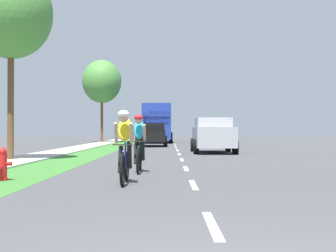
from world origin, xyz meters
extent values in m
plane|color=#424244|center=(0.00, 20.00, 0.00)|extent=(120.00, 120.00, 0.00)
cube|color=#38722D|center=(-4.35, 20.00, 0.00)|extent=(1.92, 70.00, 0.01)
cube|color=#B2ADA3|center=(-6.22, 20.00, 0.00)|extent=(1.81, 70.00, 0.10)
cube|color=white|center=(0.00, 2.46, 0.00)|extent=(0.12, 1.80, 0.01)
cube|color=white|center=(0.00, 6.77, 0.00)|extent=(0.12, 1.80, 0.01)
cube|color=white|center=(0.00, 11.08, 0.00)|extent=(0.12, 1.80, 0.01)
cube|color=white|center=(0.00, 15.38, 0.00)|extent=(0.12, 1.80, 0.01)
cube|color=white|center=(0.00, 19.69, 0.00)|extent=(0.12, 1.80, 0.01)
cube|color=white|center=(0.00, 24.00, 0.00)|extent=(0.12, 1.80, 0.01)
cube|color=white|center=(0.00, 28.31, 0.00)|extent=(0.12, 1.80, 0.01)
cube|color=white|center=(0.00, 32.62, 0.00)|extent=(0.12, 1.80, 0.01)
cube|color=white|center=(0.00, 36.92, 0.00)|extent=(0.12, 1.80, 0.01)
cube|color=white|center=(0.00, 41.23, 0.00)|extent=(0.12, 1.80, 0.01)
cube|color=white|center=(0.00, 45.54, 0.00)|extent=(0.12, 1.80, 0.01)
cube|color=white|center=(0.00, 49.85, 0.00)|extent=(0.12, 1.80, 0.01)
sphere|color=red|center=(-4.35, 7.61, 0.66)|extent=(0.21, 0.21, 0.21)
cylinder|color=red|center=(-4.19, 7.61, 0.39)|extent=(0.12, 0.09, 0.09)
torus|color=black|center=(-1.48, 7.48, 0.34)|extent=(0.06, 0.68, 0.68)
torus|color=black|center=(-1.48, 6.44, 0.34)|extent=(0.06, 0.68, 0.68)
cylinder|color=#23389E|center=(-1.48, 6.86, 0.52)|extent=(0.04, 0.59, 0.43)
cylinder|color=#23389E|center=(-1.48, 7.14, 0.62)|extent=(0.04, 0.04, 0.55)
cylinder|color=#23389E|center=(-1.48, 6.91, 0.85)|extent=(0.03, 0.55, 0.03)
cylinder|color=black|center=(-1.48, 6.46, 0.86)|extent=(0.42, 0.02, 0.02)
ellipsoid|color=yellow|center=(-1.48, 6.98, 1.18)|extent=(0.30, 0.54, 0.63)
sphere|color=tan|center=(-1.48, 6.70, 1.42)|extent=(0.20, 0.20, 0.20)
ellipsoid|color=white|center=(-1.48, 6.70, 1.50)|extent=(0.24, 0.28, 0.16)
cylinder|color=tan|center=(-1.64, 6.70, 1.10)|extent=(0.07, 0.26, 0.45)
cylinder|color=tan|center=(-1.32, 6.70, 1.10)|extent=(0.07, 0.26, 0.45)
cylinder|color=black|center=(-1.58, 7.06, 0.52)|extent=(0.10, 0.30, 0.60)
cylinder|color=black|center=(-1.38, 7.01, 0.62)|extent=(0.10, 0.25, 0.61)
torus|color=black|center=(-1.33, 10.27, 0.34)|extent=(0.06, 0.68, 0.68)
torus|color=black|center=(-1.33, 9.23, 0.34)|extent=(0.06, 0.68, 0.68)
cylinder|color=#194C2D|center=(-1.33, 9.65, 0.52)|extent=(0.04, 0.59, 0.43)
cylinder|color=#194C2D|center=(-1.33, 9.93, 0.62)|extent=(0.04, 0.04, 0.55)
cylinder|color=#194C2D|center=(-1.33, 9.70, 0.85)|extent=(0.03, 0.55, 0.03)
cylinder|color=black|center=(-1.33, 9.25, 0.86)|extent=(0.42, 0.02, 0.02)
ellipsoid|color=#26A5CC|center=(-1.33, 9.77, 1.18)|extent=(0.30, 0.54, 0.63)
sphere|color=tan|center=(-1.33, 9.49, 1.42)|extent=(0.20, 0.20, 0.20)
ellipsoid|color=red|center=(-1.33, 9.49, 1.50)|extent=(0.24, 0.28, 0.16)
cylinder|color=tan|center=(-1.49, 9.49, 1.10)|extent=(0.07, 0.26, 0.45)
cylinder|color=tan|center=(-1.17, 9.49, 1.10)|extent=(0.07, 0.26, 0.45)
cylinder|color=black|center=(-1.43, 9.85, 0.52)|extent=(0.10, 0.30, 0.60)
cylinder|color=black|center=(-1.23, 9.80, 0.62)|extent=(0.10, 0.25, 0.61)
cube|color=#A5A8AD|center=(1.77, 21.21, 0.81)|extent=(1.90, 4.70, 1.00)
cube|color=#A5A8AD|center=(1.77, 21.41, 1.53)|extent=(1.71, 2.91, 0.52)
cube|color=#1E2833|center=(1.77, 20.15, 1.41)|extent=(1.56, 0.08, 0.44)
cylinder|color=black|center=(0.82, 19.80, 0.36)|extent=(0.25, 0.72, 0.72)
cylinder|color=black|center=(2.72, 19.80, 0.36)|extent=(0.25, 0.72, 0.72)
cylinder|color=black|center=(0.82, 22.62, 0.36)|extent=(0.25, 0.72, 0.72)
cylinder|color=black|center=(2.72, 22.62, 0.36)|extent=(0.25, 0.72, 0.72)
cube|color=black|center=(-1.69, 31.37, 0.72)|extent=(1.96, 5.10, 0.76)
cube|color=black|center=(-1.69, 30.60, 1.32)|extent=(1.80, 1.78, 0.64)
cube|color=#1E2833|center=(-1.69, 29.89, 1.30)|extent=(1.67, 0.08, 0.52)
cube|color=black|center=(-2.59, 32.39, 1.02)|extent=(0.08, 2.81, 0.40)
cube|color=black|center=(-0.79, 32.39, 1.02)|extent=(0.08, 2.81, 0.40)
cube|color=black|center=(-1.69, 33.88, 1.02)|extent=(1.80, 0.08, 0.40)
cylinder|color=black|center=(-2.67, 29.84, 0.38)|extent=(0.26, 0.76, 0.76)
cylinder|color=black|center=(-0.71, 29.84, 0.38)|extent=(0.26, 0.76, 0.76)
cylinder|color=black|center=(-2.67, 32.90, 0.38)|extent=(0.26, 0.76, 0.76)
cylinder|color=black|center=(-0.71, 32.90, 0.38)|extent=(0.26, 0.76, 0.76)
cube|color=#23389E|center=(-1.53, 42.89, 1.93)|extent=(2.50, 11.60, 3.10)
cube|color=#1E2833|center=(-1.53, 42.89, 2.33)|extent=(2.52, 10.67, 0.64)
cube|color=#1E2833|center=(-1.53, 37.12, 2.18)|extent=(2.25, 0.06, 1.20)
cylinder|color=black|center=(-2.78, 39.12, 0.48)|extent=(0.28, 0.96, 0.96)
cylinder|color=black|center=(-0.28, 39.12, 0.48)|extent=(0.28, 0.96, 0.96)
cylinder|color=black|center=(-2.78, 46.08, 0.48)|extent=(0.28, 0.96, 0.96)
cylinder|color=black|center=(-0.28, 46.08, 0.48)|extent=(0.28, 0.96, 0.96)
cylinder|color=brown|center=(-6.58, 14.97, 2.19)|extent=(0.24, 0.24, 4.39)
ellipsoid|color=#478438|center=(-6.58, 14.97, 5.66)|extent=(3.17, 3.17, 3.49)
cylinder|color=brown|center=(-6.89, 42.49, 2.17)|extent=(0.24, 0.24, 4.34)
ellipsoid|color=#478438|center=(-6.89, 42.49, 5.84)|extent=(3.74, 3.74, 4.12)
camera|label=1|loc=(-0.54, -3.39, 1.16)|focal=51.25mm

